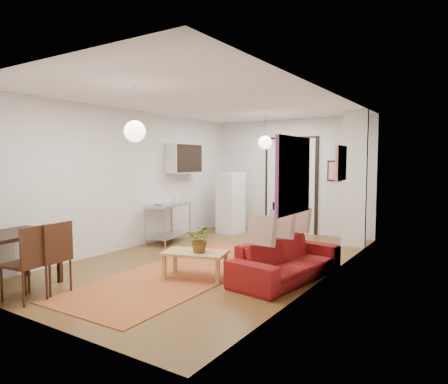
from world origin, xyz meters
The scene contains 27 objects.
floor centered at (0.00, 0.00, 0.00)m, with size 7.00×7.00×0.00m, color brown.
ceiling centered at (0.00, 0.00, 2.90)m, with size 4.20×7.00×0.02m, color white.
wall_back centered at (0.00, 3.50, 1.45)m, with size 4.20×0.02×2.90m, color silver.
wall_front centered at (0.00, -3.50, 1.45)m, with size 4.20×0.02×2.90m, color silver.
wall_left centered at (-2.10, 0.00, 1.45)m, with size 0.02×7.00×2.90m, color silver.
wall_right centered at (2.10, 0.00, 1.45)m, with size 0.02×7.00×2.90m, color silver.
double_doors centered at (0.00, 3.46, 1.20)m, with size 1.44×0.06×2.50m, color white.
stub_partition centered at (1.85, 2.55, 1.45)m, with size 0.50×0.10×2.90m, color silver.
wall_cabinet centered at (-1.92, 1.50, 1.90)m, with size 0.35×1.00×0.70m, color silver.
painting_popart centered at (2.08, -1.25, 1.65)m, with size 0.05×1.00×1.00m, color red.
painting_abstract centered at (2.08, 0.80, 1.80)m, with size 0.05×0.50×0.60m, color beige.
poster_back centered at (1.15, 3.47, 1.60)m, with size 0.40×0.03×0.50m, color red.
print_left centered at (-2.07, 2.00, 1.95)m, with size 0.03×0.44×0.54m, color #A76545.
pendant_back centered at (0.00, 2.00, 2.25)m, with size 0.30×0.30×0.80m.
pendant_front centered at (0.00, -2.00, 2.25)m, with size 0.30×0.30×0.80m.
kilim_rug centered at (0.07, -0.94, 0.01)m, with size 1.68×4.47×0.01m, color #AC522B.
sofa centered at (1.63, -0.41, 0.31)m, with size 0.82×2.09×0.61m, color maroon.
coffee_table centered at (0.42, -1.17, 0.37)m, with size 1.08×0.79×0.43m.
potted_plant centered at (0.52, -1.17, 0.64)m, with size 0.33×0.38×0.42m, color #3F6E31.
kitchen_counter centered at (-1.75, 0.72, 0.56)m, with size 0.72×1.21×0.88m.
bowl centered at (-1.75, 0.42, 0.90)m, with size 0.21×0.21×0.05m, color beige.
soap_bottle centered at (-1.75, 0.97, 0.97)m, with size 0.08×0.08×0.18m, color teal.
fridge centered at (-1.25, 2.55, 0.77)m, with size 0.54×0.54×1.54m, color white.
dining_table centered at (-1.47, -3.15, 0.72)m, with size 1.00×1.55×0.81m.
dining_chair_near centered at (-0.87, -2.73, 0.58)m, with size 0.53×0.71×1.00m.
dining_chair_far centered at (-0.87, -3.05, 0.58)m, with size 0.53×0.71×1.00m.
black_side_chair centered at (0.12, 2.85, 0.49)m, with size 0.45×0.45×0.85m.
Camera 1 is at (4.12, -6.05, 1.83)m, focal length 32.00 mm.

